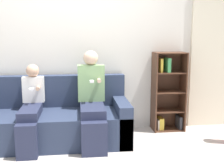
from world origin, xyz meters
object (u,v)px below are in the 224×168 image
couch (48,121)px  bookshelf (167,93)px  adult_seated (92,98)px  child_seated (31,107)px

couch → bookshelf: bookshelf is taller
adult_seated → child_seated: size_ratio=1.17×
couch → adult_seated: bearing=-10.5°
adult_seated → child_seated: (-0.78, -0.05, -0.09)m
couch → child_seated: 0.34m
couch → adult_seated: 0.69m
child_seated → bookshelf: size_ratio=0.88×
couch → child_seated: child_seated is taller
adult_seated → child_seated: 0.79m
adult_seated → bookshelf: adult_seated is taller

